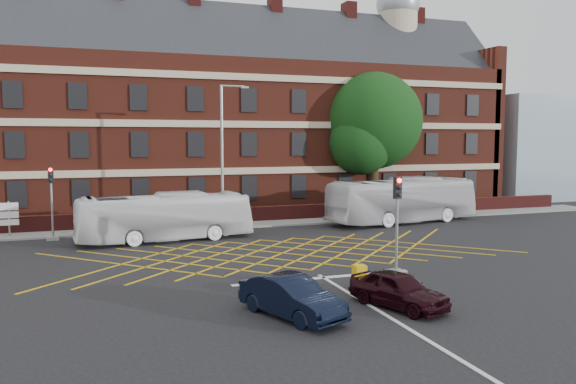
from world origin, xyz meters
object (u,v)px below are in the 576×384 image
object	(u,v)px
bus_left	(165,217)
utility_cabinet	(359,277)
car_maroon	(398,289)
direction_signs	(9,215)
traffic_light_far	(52,210)
bus_right	(403,200)
street_lamp	(223,181)
deciduous_tree	(373,128)
car_navy	(292,297)
traffic_light_near	(397,235)

from	to	relation	value
bus_left	utility_cabinet	distance (m)	14.58
bus_left	car_maroon	distance (m)	16.99
bus_left	direction_signs	world-z (taller)	bus_left
bus_left	traffic_light_far	bearing A→B (deg)	62.92
bus_right	street_lamp	world-z (taller)	street_lamp
bus_right	deciduous_tree	bearing A→B (deg)	-18.24
traffic_light_far	direction_signs	bearing A→B (deg)	149.38
car_maroon	direction_signs	size ratio (longest dim) A/B	1.70
deciduous_tree	bus_left	bearing A→B (deg)	-154.69
car_navy	traffic_light_far	xyz separation A→B (m)	(-8.46, 18.06, 1.09)
car_navy	bus_left	bearing A→B (deg)	76.18
bus_right	utility_cabinet	size ratio (longest dim) A/B	11.68
car_maroon	traffic_light_far	xyz separation A→B (m)	(-12.34, 18.27, 1.13)
car_navy	street_lamp	bearing A→B (deg)	62.56
bus_right	direction_signs	world-z (taller)	bus_right
traffic_light_near	direction_signs	distance (m)	23.18
car_navy	direction_signs	bearing A→B (deg)	97.21
traffic_light_near	street_lamp	size ratio (longest dim) A/B	0.46
deciduous_tree	car_navy	bearing A→B (deg)	-122.84
traffic_light_near	utility_cabinet	size ratio (longest dim) A/B	4.36
car_maroon	traffic_light_near	size ratio (longest dim) A/B	0.88
car_maroon	traffic_light_near	xyz separation A→B (m)	(2.33, 4.18, 1.13)
car_maroon	traffic_light_far	world-z (taller)	traffic_light_far
street_lamp	direction_signs	distance (m)	12.88
bus_left	traffic_light_far	distance (m)	6.67
bus_left	utility_cabinet	size ratio (longest dim) A/B	10.20
car_navy	traffic_light_far	size ratio (longest dim) A/B	0.96
deciduous_tree	utility_cabinet	distance (m)	25.54
bus_left	car_maroon	bearing A→B (deg)	-164.21
deciduous_tree	utility_cabinet	world-z (taller)	deciduous_tree
deciduous_tree	bus_right	bearing A→B (deg)	-99.32
bus_left	utility_cabinet	world-z (taller)	bus_left
car_maroon	bus_left	bearing A→B (deg)	91.14
bus_left	direction_signs	bearing A→B (deg)	60.19
bus_right	car_navy	bearing A→B (deg)	131.37
car_maroon	direction_signs	xyz separation A→B (m)	(-14.84, 19.75, 0.74)
deciduous_tree	traffic_light_far	size ratio (longest dim) A/B	2.64
bus_right	street_lamp	bearing A→B (deg)	78.97
car_navy	traffic_light_near	size ratio (longest dim) A/B	0.96
car_maroon	street_lamp	distance (m)	18.33
direction_signs	street_lamp	bearing A→B (deg)	-7.82
traffic_light_near	deciduous_tree	bearing A→B (deg)	65.15
deciduous_tree	utility_cabinet	xyz separation A→B (m)	(-11.87, -21.71, -6.33)
car_navy	utility_cabinet	world-z (taller)	car_navy
car_navy	traffic_light_near	distance (m)	7.45
traffic_light_near	direction_signs	bearing A→B (deg)	137.78
car_maroon	street_lamp	world-z (taller)	street_lamp
car_maroon	utility_cabinet	bearing A→B (deg)	75.92
car_navy	deciduous_tree	bearing A→B (deg)	35.09
bus_left	street_lamp	xyz separation A→B (m)	(3.94, 2.20, 1.82)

